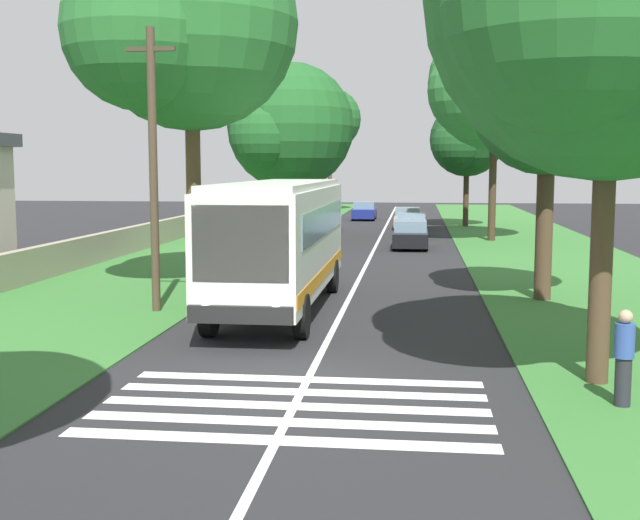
% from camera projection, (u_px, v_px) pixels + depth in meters
% --- Properties ---
extents(ground, '(160.00, 160.00, 0.00)m').
position_uv_depth(ground, '(306.00, 383.00, 15.75)').
color(ground, '#262628').
extents(grass_verge_left, '(120.00, 8.00, 0.04)m').
position_uv_depth(grass_verge_left, '(148.00, 274.00, 31.50)').
color(grass_verge_left, '#387533').
rests_on(grass_verge_left, ground).
extents(grass_verge_right, '(120.00, 8.00, 0.04)m').
position_uv_depth(grass_verge_right, '(584.00, 281.00, 29.60)').
color(grass_verge_right, '#387533').
rests_on(grass_verge_right, ground).
extents(centre_line, '(110.00, 0.16, 0.01)m').
position_uv_depth(centre_line, '(359.00, 278.00, 30.55)').
color(centre_line, silver).
rests_on(centre_line, ground).
extents(coach_bus, '(11.16, 2.62, 3.73)m').
position_uv_depth(coach_bus, '(281.00, 237.00, 23.55)').
color(coach_bus, silver).
rests_on(coach_bus, ground).
extents(zebra_crossing, '(4.05, 6.80, 0.01)m').
position_uv_depth(zebra_crossing, '(294.00, 406.00, 14.21)').
color(zebra_crossing, silver).
rests_on(zebra_crossing, ground).
extents(trailing_car_0, '(4.30, 1.78, 1.43)m').
position_uv_depth(trailing_car_0, '(410.00, 235.00, 41.63)').
color(trailing_car_0, black).
rests_on(trailing_car_0, ground).
extents(trailing_car_1, '(4.30, 1.78, 1.43)m').
position_uv_depth(trailing_car_1, '(411.00, 226.00, 47.92)').
color(trailing_car_1, silver).
rests_on(trailing_car_1, ground).
extents(trailing_car_2, '(4.30, 1.78, 1.43)m').
position_uv_depth(trailing_car_2, '(408.00, 219.00, 54.87)').
color(trailing_car_2, '#B7A893').
rests_on(trailing_car_2, ground).
extents(trailing_car_3, '(4.30, 1.78, 1.43)m').
position_uv_depth(trailing_car_3, '(364.00, 211.00, 64.07)').
color(trailing_car_3, navy).
rests_on(trailing_car_3, ground).
extents(roadside_tree_left_0, '(8.88, 7.41, 10.17)m').
position_uv_depth(roadside_tree_left_0, '(289.00, 130.00, 47.84)').
color(roadside_tree_left_0, '#4C3826').
rests_on(roadside_tree_left_0, grass_verge_left).
extents(roadside_tree_left_2, '(9.21, 7.25, 12.55)m').
position_uv_depth(roadside_tree_left_2, '(186.00, 30.00, 27.35)').
color(roadside_tree_left_2, brown).
rests_on(roadside_tree_left_2, grass_verge_left).
extents(roadside_tree_left_3, '(6.86, 5.79, 11.41)m').
position_uv_depth(roadside_tree_left_3, '(329.00, 121.00, 75.75)').
color(roadside_tree_left_3, '#4C3826').
rests_on(roadside_tree_left_3, grass_verge_left).
extents(roadside_tree_right_0, '(5.84, 4.78, 8.63)m').
position_uv_depth(roadside_tree_right_0, '(543.00, 102.00, 24.83)').
color(roadside_tree_right_0, '#4C3826').
rests_on(roadside_tree_right_0, grass_verge_right).
extents(roadside_tree_right_1, '(8.43, 6.87, 10.71)m').
position_uv_depth(roadside_tree_right_1, '(600.00, 8.00, 15.12)').
color(roadside_tree_right_1, '#4C3826').
rests_on(roadside_tree_right_1, grass_verge_right).
extents(roadside_tree_right_2, '(6.43, 5.11, 8.55)m').
position_uv_depth(roadside_tree_right_2, '(465.00, 142.00, 56.00)').
color(roadside_tree_right_2, '#3D2D1E').
rests_on(roadside_tree_right_2, grass_verge_right).
extents(roadside_tree_right_3, '(9.08, 7.39, 12.39)m').
position_uv_depth(roadside_tree_right_3, '(490.00, 87.00, 44.71)').
color(roadside_tree_right_3, '#3D2D1E').
rests_on(roadside_tree_right_3, grass_verge_right).
extents(utility_pole, '(0.24, 1.40, 7.97)m').
position_uv_depth(utility_pole, '(153.00, 166.00, 22.94)').
color(utility_pole, '#473828').
rests_on(utility_pole, grass_verge_left).
extents(roadside_wall, '(70.00, 0.40, 1.24)m').
position_uv_depth(roadside_wall, '(111.00, 245.00, 36.76)').
color(roadside_wall, '#9E937F').
rests_on(roadside_wall, grass_verge_left).
extents(pedestrian, '(0.34, 0.34, 1.69)m').
position_uv_depth(pedestrian, '(624.00, 357.00, 14.01)').
color(pedestrian, '#26262D').
rests_on(pedestrian, grass_verge_right).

